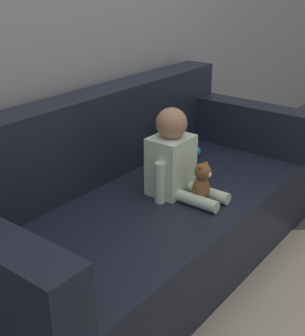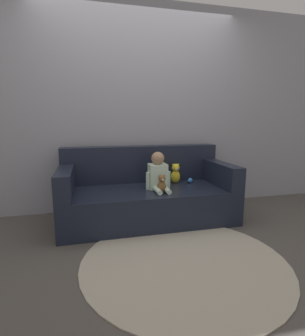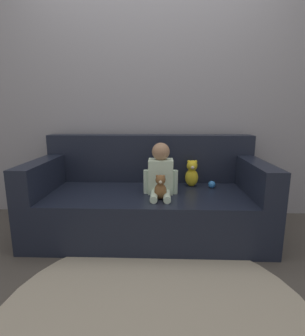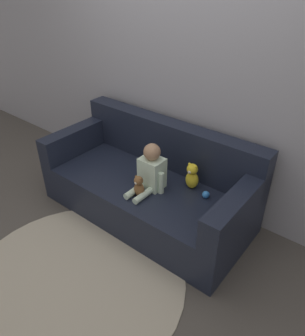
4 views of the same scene
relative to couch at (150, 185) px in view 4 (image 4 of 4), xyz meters
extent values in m
plane|color=#4C4742|center=(0.00, -0.06, -0.29)|extent=(12.00, 12.00, 0.00)
cube|color=#93939E|center=(0.00, 0.47, 1.01)|extent=(8.00, 0.05, 2.60)
cube|color=black|center=(0.00, -0.06, -0.10)|extent=(1.95, 0.89, 0.39)
cube|color=black|center=(0.00, 0.29, 0.32)|extent=(1.95, 0.18, 0.45)
cube|color=black|center=(-0.90, -0.06, 0.23)|extent=(0.16, 0.89, 0.27)
cube|color=black|center=(0.90, -0.06, 0.23)|extent=(0.16, 0.89, 0.27)
cube|color=silver|center=(0.11, -0.11, 0.23)|extent=(0.20, 0.17, 0.28)
sphere|color=#A37A5B|center=(0.11, -0.11, 0.44)|extent=(0.15, 0.15, 0.15)
cylinder|color=silver|center=(0.06, -0.29, 0.12)|extent=(0.06, 0.21, 0.06)
cylinder|color=silver|center=(0.16, -0.29, 0.12)|extent=(0.06, 0.21, 0.06)
cylinder|color=silver|center=(-0.01, -0.13, 0.19)|extent=(0.05, 0.05, 0.20)
cylinder|color=silver|center=(0.23, -0.13, 0.19)|extent=(0.05, 0.05, 0.20)
ellipsoid|color=brown|center=(0.11, -0.28, 0.16)|extent=(0.09, 0.08, 0.13)
sphere|color=brown|center=(0.11, -0.28, 0.25)|extent=(0.08, 0.08, 0.08)
sphere|color=brown|center=(0.08, -0.28, 0.28)|extent=(0.02, 0.02, 0.02)
sphere|color=brown|center=(0.13, -0.28, 0.28)|extent=(0.02, 0.02, 0.02)
sphere|color=beige|center=(0.11, -0.31, 0.24)|extent=(0.03, 0.03, 0.03)
cylinder|color=brown|center=(0.07, -0.29, 0.11)|extent=(0.03, 0.05, 0.03)
cylinder|color=brown|center=(0.15, -0.29, 0.11)|extent=(0.03, 0.05, 0.03)
ellipsoid|color=yellow|center=(0.39, 0.10, 0.17)|extent=(0.12, 0.10, 0.16)
sphere|color=yellow|center=(0.39, 0.09, 0.29)|extent=(0.10, 0.10, 0.10)
sphere|color=yellow|center=(0.36, 0.09, 0.32)|extent=(0.03, 0.03, 0.03)
sphere|color=yellow|center=(0.42, 0.09, 0.32)|extent=(0.03, 0.03, 0.03)
sphere|color=beige|center=(0.39, 0.05, 0.28)|extent=(0.03, 0.03, 0.03)
sphere|color=#337FDB|center=(0.57, 0.05, 0.12)|extent=(0.06, 0.06, 0.06)
cylinder|color=#B2A893|center=(0.09, -1.03, -0.29)|extent=(1.70, 1.70, 0.01)
camera|label=1|loc=(-1.56, -1.28, 1.10)|focal=50.00mm
camera|label=2|loc=(-0.64, -2.91, 0.87)|focal=28.00mm
camera|label=3|loc=(0.12, -2.23, 0.75)|focal=28.00mm
camera|label=4|loc=(1.59, -1.95, 1.78)|focal=35.00mm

